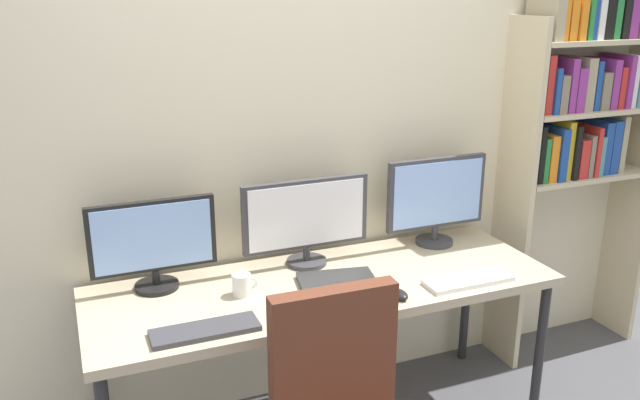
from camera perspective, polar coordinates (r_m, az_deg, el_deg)
name	(u,v)px	position (r m, az deg, el deg)	size (l,w,h in m)	color
wall_back	(289,132)	(2.98, -2.69, 5.89)	(4.37, 0.10, 2.60)	beige
desk	(324,294)	(2.81, 0.39, -8.16)	(1.97, 0.68, 0.74)	tan
bookshelf	(581,114)	(3.61, 21.71, 6.98)	(0.83, 0.28, 1.96)	beige
monitor_left	(153,242)	(2.74, -14.29, -3.55)	(0.51, 0.18, 0.38)	black
monitor_center	(306,219)	(2.89, -1.21, -1.65)	(0.58, 0.18, 0.39)	#38383D
monitor_right	(436,198)	(3.17, 10.06, 0.18)	(0.51, 0.18, 0.43)	#38383D
keyboard_left	(205,330)	(2.44, -9.95, -11.08)	(0.39, 0.13, 0.02)	#38383D
keyboard_right	(468,280)	(2.85, 12.75, -6.82)	(0.38, 0.13, 0.02)	silver
computer_mouse	(400,294)	(2.67, 6.94, -8.13)	(0.06, 0.10, 0.03)	black
laptop_closed	(338,282)	(2.76, 1.55, -7.16)	(0.32, 0.22, 0.02)	#2D2D2D
coffee_mug	(242,285)	(2.68, -6.78, -7.31)	(0.11, 0.08, 0.09)	white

